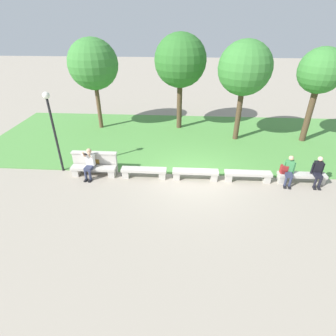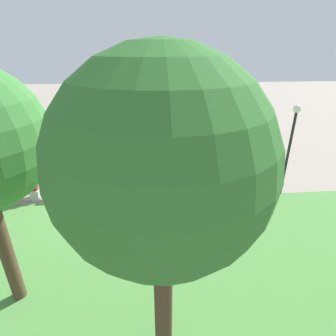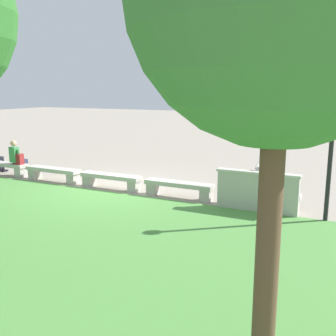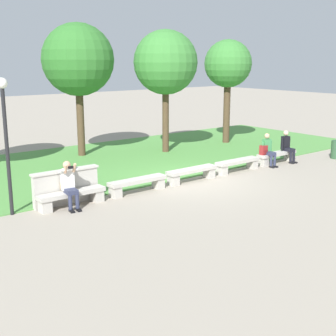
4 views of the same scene
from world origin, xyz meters
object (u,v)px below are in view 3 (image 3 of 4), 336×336
object	(u,v)px
person_distant	(17,157)
backpack	(19,159)
bench_end	(4,167)
lamp_post	(334,117)
bench_far	(53,172)
bench_main	(260,197)
person_photographer	(265,180)
bench_mid	(111,179)
bench_near	(179,187)

from	to	relation	value
person_distant	backpack	world-z (taller)	person_distant
bench_end	lamp_post	xyz separation A→B (m)	(-10.54, 0.37, 2.08)
lamp_post	bench_far	bearing A→B (deg)	-2.53
bench_main	person_photographer	world-z (taller)	person_photographer
bench_main	bench_mid	xyz separation A→B (m)	(4.48, 0.00, 0.00)
bench_near	person_photographer	xyz separation A→B (m)	(-2.34, -0.08, 0.44)
bench_end	person_distant	size ratio (longest dim) A/B	1.57
bench_near	bench_mid	world-z (taller)	same
bench_mid	backpack	bearing A→B (deg)	0.29
bench_main	bench_end	world-z (taller)	same
bench_near	person_distant	size ratio (longest dim) A/B	1.57
bench_main	bench_end	size ratio (longest dim) A/B	1.00
bench_main	bench_near	bearing A→B (deg)	0.00
bench_main	bench_mid	bearing A→B (deg)	0.00
bench_near	person_distant	bearing A→B (deg)	-0.61
bench_near	lamp_post	world-z (taller)	lamp_post
backpack	person_distant	bearing A→B (deg)	-26.64
person_distant	lamp_post	bearing A→B (deg)	177.50
bench_end	lamp_post	distance (m)	10.75
person_distant	backpack	size ratio (longest dim) A/B	2.94
bench_end	bench_near	bearing A→B (deg)	180.00
bench_end	backpack	bearing A→B (deg)	178.65
bench_mid	person_distant	bearing A→B (deg)	-0.97
bench_end	person_photographer	distance (m)	9.07
bench_main	bench_near	xyz separation A→B (m)	(2.24, 0.00, 0.00)
bench_mid	lamp_post	bearing A→B (deg)	176.54
bench_near	bench_mid	size ratio (longest dim) A/B	1.00
bench_far	lamp_post	world-z (taller)	lamp_post
person_photographer	lamp_post	bearing A→B (deg)	163.31
bench_far	person_photographer	size ratio (longest dim) A/B	1.49
bench_main	bench_mid	distance (m)	4.48
bench_far	person_photographer	xyz separation A→B (m)	(-6.82, -0.08, 0.44)
bench_far	bench_main	bearing A→B (deg)	180.00
bench_near	person_photographer	distance (m)	2.38
bench_far	lamp_post	bearing A→B (deg)	177.47
bench_main	bench_mid	size ratio (longest dim) A/B	1.00
bench_main	person_photographer	xyz separation A→B (m)	(-0.10, -0.08, 0.44)
person_distant	bench_end	bearing A→B (deg)	6.00
bench_main	person_distant	distance (m)	8.34
backpack	bench_main	bearing A→B (deg)	-179.87
bench_mid	bench_far	distance (m)	2.24
person_distant	lamp_post	world-z (taller)	lamp_post
person_photographer	person_distant	size ratio (longest dim) A/B	1.05
bench_main	lamp_post	bearing A→B (deg)	166.97
bench_far	backpack	distance (m)	1.49
person_distant	person_photographer	bearing A→B (deg)	-179.92
bench_far	bench_mid	bearing A→B (deg)	180.00
bench_far	bench_end	xyz separation A→B (m)	(2.24, 0.00, 0.00)
bench_end	lamp_post	size ratio (longest dim) A/B	0.55
person_photographer	bench_far	bearing A→B (deg)	0.65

